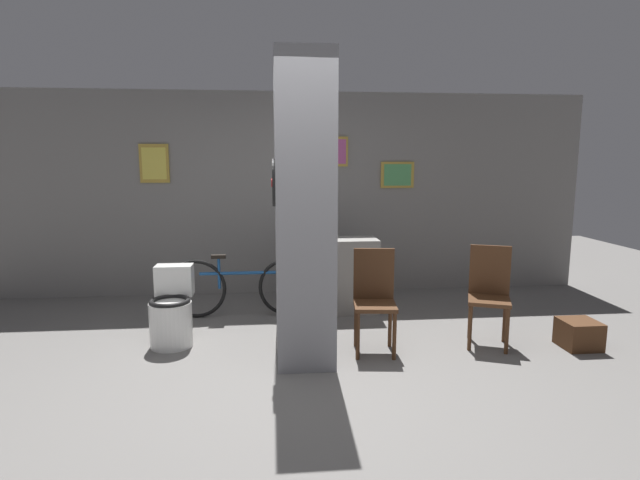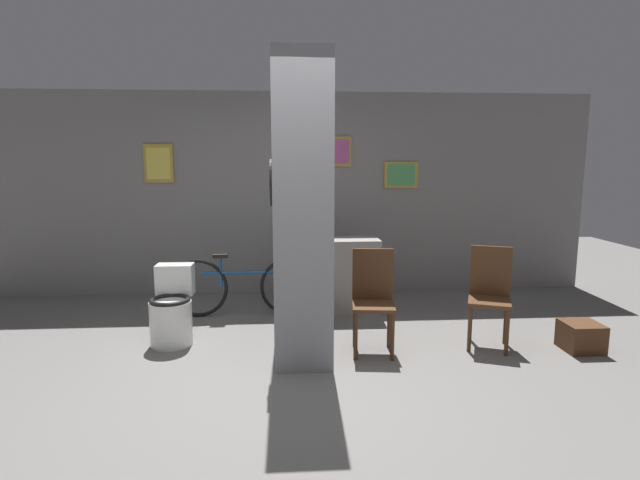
# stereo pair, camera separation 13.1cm
# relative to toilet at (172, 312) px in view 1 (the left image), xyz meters

# --- Properties ---
(ground_plane) EXTENTS (14.00, 14.00, 0.00)m
(ground_plane) POSITION_rel_toilet_xyz_m (1.11, -0.80, -0.31)
(ground_plane) COLOR slate
(wall_back) EXTENTS (8.00, 0.09, 2.60)m
(wall_back) POSITION_rel_toilet_xyz_m (1.11, 1.83, 0.99)
(wall_back) COLOR gray
(wall_back) RESTS_ON ground_plane
(pillar_center) EXTENTS (0.52, 1.23, 2.60)m
(pillar_center) POSITION_rel_toilet_xyz_m (1.23, -0.18, 0.99)
(pillar_center) COLOR gray
(pillar_center) RESTS_ON ground_plane
(counter_shelf) EXTENTS (1.10, 0.44, 0.85)m
(counter_shelf) POSITION_rel_toilet_xyz_m (1.60, 0.90, 0.12)
(counter_shelf) COLOR gray
(counter_shelf) RESTS_ON ground_plane
(toilet) EXTENTS (0.39, 0.55, 0.73)m
(toilet) POSITION_rel_toilet_xyz_m (0.00, 0.00, 0.00)
(toilet) COLOR white
(toilet) RESTS_ON ground_plane
(chair_near_pillar) EXTENTS (0.41, 0.41, 0.94)m
(chair_near_pillar) POSITION_rel_toilet_xyz_m (1.88, -0.33, 0.20)
(chair_near_pillar) COLOR #4C2D19
(chair_near_pillar) RESTS_ON ground_plane
(chair_by_doorway) EXTENTS (0.49, 0.49, 0.94)m
(chair_by_doorway) POSITION_rel_toilet_xyz_m (3.00, -0.27, 0.20)
(chair_by_doorway) COLOR #4C2D19
(chair_by_doorway) RESTS_ON ground_plane
(bicycle) EXTENTS (1.67, 0.42, 0.71)m
(bicycle) POSITION_rel_toilet_xyz_m (0.62, 0.80, 0.03)
(bicycle) COLOR black
(bicycle) RESTS_ON ground_plane
(bottle_tall) EXTENTS (0.06, 0.06, 0.26)m
(bottle_tall) POSITION_rel_toilet_xyz_m (1.36, 0.89, 0.64)
(bottle_tall) COLOR #19598C
(bottle_tall) RESTS_ON counter_shelf
(bottle_short) EXTENTS (0.08, 0.08, 0.21)m
(bottle_short) POSITION_rel_toilet_xyz_m (1.47, 0.91, 0.62)
(bottle_short) COLOR silver
(bottle_short) RESTS_ON counter_shelf
(floor_crate) EXTENTS (0.33, 0.33, 0.26)m
(floor_crate) POSITION_rel_toilet_xyz_m (3.81, -0.46, -0.18)
(floor_crate) COLOR #4C2D19
(floor_crate) RESTS_ON ground_plane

